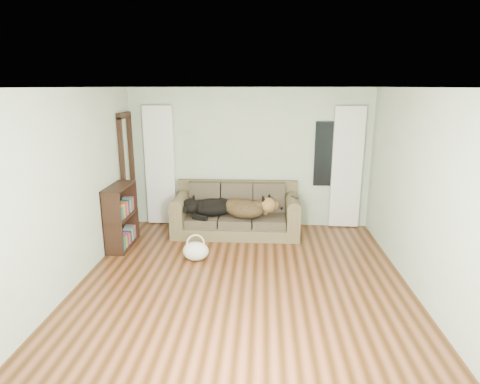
# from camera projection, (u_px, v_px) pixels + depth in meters

# --- Properties ---
(floor) EXTENTS (5.00, 5.00, 0.00)m
(floor) POSITION_uv_depth(u_px,v_px,m) (243.00, 284.00, 5.46)
(floor) COLOR #371F0A
(floor) RESTS_ON ground
(ceiling) EXTENTS (5.00, 5.00, 0.00)m
(ceiling) POSITION_uv_depth(u_px,v_px,m) (243.00, 87.00, 4.79)
(ceiling) COLOR white
(ceiling) RESTS_ON ground
(wall_back) EXTENTS (4.50, 0.04, 2.60)m
(wall_back) POSITION_uv_depth(u_px,v_px,m) (250.00, 158.00, 7.54)
(wall_back) COLOR #B4C0AF
(wall_back) RESTS_ON ground
(wall_left) EXTENTS (0.04, 5.00, 2.60)m
(wall_left) POSITION_uv_depth(u_px,v_px,m) (72.00, 190.00, 5.25)
(wall_left) COLOR #B4C0AF
(wall_left) RESTS_ON ground
(wall_right) EXTENTS (0.04, 5.00, 2.60)m
(wall_right) POSITION_uv_depth(u_px,v_px,m) (423.00, 195.00, 5.00)
(wall_right) COLOR #B4C0AF
(wall_right) RESTS_ON ground
(curtain_left) EXTENTS (0.55, 0.08, 2.25)m
(curtain_left) POSITION_uv_depth(u_px,v_px,m) (160.00, 166.00, 7.60)
(curtain_left) COLOR silver
(curtain_left) RESTS_ON ground
(curtain_right) EXTENTS (0.55, 0.08, 2.25)m
(curtain_right) POSITION_uv_depth(u_px,v_px,m) (347.00, 168.00, 7.40)
(curtain_right) COLOR silver
(curtain_right) RESTS_ON ground
(window_pane) EXTENTS (0.50, 0.03, 1.20)m
(window_pane) POSITION_uv_depth(u_px,v_px,m) (328.00, 154.00, 7.40)
(window_pane) COLOR black
(window_pane) RESTS_ON wall_back
(door_casing) EXTENTS (0.07, 0.60, 2.10)m
(door_casing) POSITION_uv_depth(u_px,v_px,m) (128.00, 175.00, 7.29)
(door_casing) COLOR #311D13
(door_casing) RESTS_ON ground
(sofa) EXTENTS (2.25, 0.97, 0.92)m
(sofa) POSITION_uv_depth(u_px,v_px,m) (236.00, 210.00, 7.26)
(sofa) COLOR #4E4A29
(sofa) RESTS_ON floor
(dog_black_lab) EXTENTS (0.77, 0.56, 0.31)m
(dog_black_lab) POSITION_uv_depth(u_px,v_px,m) (210.00, 208.00, 7.22)
(dog_black_lab) COLOR black
(dog_black_lab) RESTS_ON sofa
(dog_shepherd) EXTENTS (0.94, 0.83, 0.35)m
(dog_shepherd) POSITION_uv_depth(u_px,v_px,m) (247.00, 209.00, 7.14)
(dog_shepherd) COLOR black
(dog_shepherd) RESTS_ON sofa
(tv_remote) EXTENTS (0.12, 0.17, 0.02)m
(tv_remote) POSITION_uv_depth(u_px,v_px,m) (295.00, 197.00, 7.04)
(tv_remote) COLOR black
(tv_remote) RESTS_ON sofa
(tote_bag) EXTENTS (0.43, 0.35, 0.29)m
(tote_bag) POSITION_uv_depth(u_px,v_px,m) (196.00, 250.00, 6.19)
(tote_bag) COLOR silver
(tote_bag) RESTS_ON floor
(bookshelf) EXTENTS (0.36, 0.86, 1.05)m
(bookshelf) POSITION_uv_depth(u_px,v_px,m) (121.00, 218.00, 6.65)
(bookshelf) COLOR #311D13
(bookshelf) RESTS_ON floor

